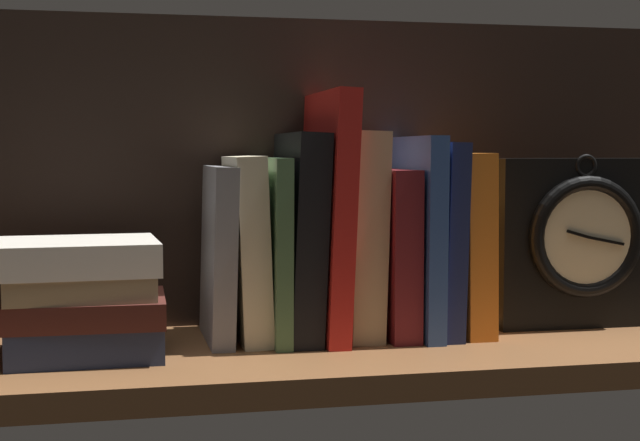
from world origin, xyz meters
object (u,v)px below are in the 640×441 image
(book_black_skeptic, at_px, (298,236))
(book_red_requiem, at_px, (327,215))
(book_cream_twain, at_px, (247,248))
(book_maroon_dawkins, at_px, (388,251))
(book_blue_modern, at_px, (413,235))
(book_gray_chess, at_px, (218,254))
(book_orange_pandolfini, at_px, (459,242))
(book_navy_bierce, at_px, (433,237))
(book_stack_side, at_px, (76,299))
(book_tan_shortstories, at_px, (356,234))
(framed_clock, at_px, (577,241))
(book_green_romantic, at_px, (272,248))

(book_black_skeptic, relative_size, book_red_requiem, 0.83)
(book_cream_twain, bearing_deg, book_maroon_dawkins, 0.00)
(book_maroon_dawkins, height_order, book_blue_modern, book_blue_modern)
(book_gray_chess, relative_size, book_maroon_dawkins, 1.02)
(book_cream_twain, xyz_separation_m, book_blue_modern, (0.17, -0.00, 0.01))
(book_maroon_dawkins, height_order, book_orange_pandolfini, book_orange_pandolfini)
(book_black_skeptic, relative_size, book_orange_pandolfini, 1.11)
(book_blue_modern, xyz_separation_m, book_navy_bierce, (0.02, 0.00, -0.00))
(book_maroon_dawkins, xyz_separation_m, book_orange_pandolfini, (0.08, 0.00, 0.01))
(book_cream_twain, bearing_deg, book_orange_pandolfini, 0.00)
(book_red_requiem, height_order, book_maroon_dawkins, book_red_requiem)
(book_gray_chess, relative_size, book_blue_modern, 0.85)
(book_red_requiem, xyz_separation_m, book_maroon_dawkins, (0.06, 0.00, -0.04))
(book_black_skeptic, height_order, book_stack_side, book_black_skeptic)
(book_blue_modern, bearing_deg, book_gray_chess, 180.00)
(book_tan_shortstories, bearing_deg, book_gray_chess, 180.00)
(book_red_requiem, bearing_deg, book_tan_shortstories, 0.00)
(book_tan_shortstories, height_order, book_blue_modern, book_tan_shortstories)
(framed_clock, bearing_deg, book_orange_pandolfini, 175.81)
(book_cream_twain, bearing_deg, framed_clock, -1.54)
(book_cream_twain, xyz_separation_m, book_black_skeptic, (0.05, 0.00, 0.01))
(book_red_requiem, bearing_deg, book_gray_chess, 180.00)
(book_orange_pandolfini, xyz_separation_m, book_stack_side, (-0.39, -0.05, -0.04))
(book_black_skeptic, height_order, framed_clock, book_black_skeptic)
(book_navy_bierce, bearing_deg, book_orange_pandolfini, 0.00)
(book_gray_chess, relative_size, book_cream_twain, 0.95)
(book_navy_bierce, distance_m, framed_clock, 0.16)
(book_red_requiem, bearing_deg, book_green_romantic, 180.00)
(book_tan_shortstories, xyz_separation_m, book_maroon_dawkins, (0.03, 0.00, -0.02))
(book_gray_chess, relative_size, book_orange_pandolfini, 0.93)
(book_cream_twain, height_order, framed_clock, framed_clock)
(book_gray_chess, distance_m, book_tan_shortstories, 0.14)
(book_tan_shortstories, relative_size, book_navy_bierce, 1.06)
(book_gray_chess, height_order, book_tan_shortstories, book_tan_shortstories)
(book_red_requiem, relative_size, framed_clock, 1.34)
(book_black_skeptic, height_order, book_red_requiem, book_red_requiem)
(book_green_romantic, relative_size, framed_clock, 0.98)
(book_black_skeptic, distance_m, book_blue_modern, 0.12)
(book_gray_chess, bearing_deg, book_blue_modern, -0.00)
(book_gray_chess, relative_size, book_red_requiem, 0.70)
(book_stack_side, bearing_deg, book_green_romantic, 14.55)
(book_green_romantic, bearing_deg, book_cream_twain, 180.00)
(framed_clock, distance_m, book_stack_side, 0.52)
(book_navy_bierce, xyz_separation_m, book_orange_pandolfini, (0.03, 0.00, -0.01))
(book_navy_bierce, bearing_deg, framed_clock, -3.46)
(book_navy_bierce, bearing_deg, book_black_skeptic, 180.00)
(book_maroon_dawkins, distance_m, framed_clock, 0.21)
(book_black_skeptic, xyz_separation_m, framed_clock, (0.30, -0.01, -0.01))
(book_blue_modern, relative_size, framed_clock, 1.10)
(book_red_requiem, bearing_deg, book_orange_pandolfini, 0.00)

